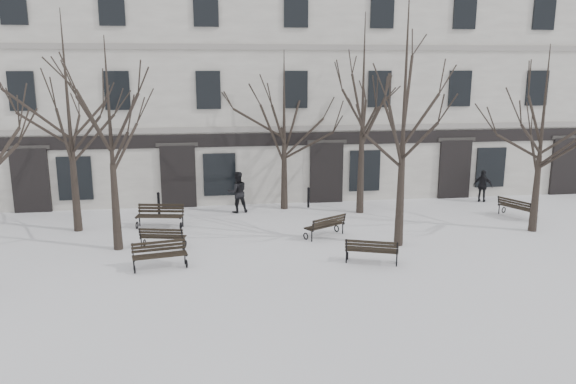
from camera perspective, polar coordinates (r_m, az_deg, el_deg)
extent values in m
plane|color=white|center=(19.26, -1.51, -6.91)|extent=(100.00, 100.00, 0.00)
cube|color=silver|center=(31.12, -4.38, 10.87)|extent=(40.00, 10.00, 11.00)
cube|color=gray|center=(26.24, -3.58, 6.40)|extent=(40.00, 0.12, 0.25)
cube|color=gray|center=(26.10, -3.69, 14.50)|extent=(40.00, 0.12, 0.25)
cube|color=black|center=(26.29, -3.56, 5.31)|extent=(40.00, 0.10, 0.60)
cube|color=black|center=(27.62, -24.66, 1.06)|extent=(1.60, 0.22, 2.90)
cube|color=#2D2B28|center=(27.35, -24.98, 4.12)|extent=(1.90, 0.08, 0.18)
cube|color=black|center=(27.13, -20.82, 1.31)|extent=(1.50, 0.14, 2.00)
cube|color=black|center=(26.49, -11.08, 1.54)|extent=(1.60, 0.22, 2.90)
cube|color=#2D2B28|center=(26.21, -11.22, 4.74)|extent=(1.90, 0.08, 0.18)
cube|color=black|center=(26.46, -6.97, 1.78)|extent=(1.50, 0.14, 2.00)
cube|color=black|center=(27.03, 3.91, 1.97)|extent=(1.60, 0.22, 2.90)
cube|color=#2D2B28|center=(26.75, 3.98, 5.11)|extent=(1.90, 0.08, 0.18)
cube|color=black|center=(27.48, 7.79, 2.16)|extent=(1.50, 0.14, 2.00)
cube|color=black|center=(29.07, 16.56, 2.23)|extent=(1.60, 0.22, 2.90)
cube|color=#2D2B28|center=(28.81, 16.78, 5.14)|extent=(1.90, 0.08, 0.18)
cube|color=black|center=(29.91, 19.87, 2.37)|extent=(1.50, 0.14, 2.00)
cube|color=black|center=(32.03, 26.38, 2.35)|extent=(1.60, 0.22, 2.90)
cube|color=#2D2B28|center=(31.79, 26.68, 5.00)|extent=(1.90, 0.08, 0.18)
cube|color=black|center=(27.19, -25.43, 9.24)|extent=(1.10, 0.14, 1.70)
cube|color=black|center=(27.29, -26.17, 16.78)|extent=(1.10, 0.14, 1.70)
cube|color=black|center=(26.30, -16.97, 9.83)|extent=(1.10, 0.14, 1.70)
cube|color=black|center=(26.40, -17.49, 17.64)|extent=(1.10, 0.14, 1.70)
cube|color=black|center=(26.00, -8.10, 10.22)|extent=(1.10, 0.14, 1.70)
cube|color=black|center=(26.11, -8.35, 18.14)|extent=(1.10, 0.14, 1.70)
cube|color=black|center=(26.32, 0.79, 10.37)|extent=(1.10, 0.14, 1.70)
cube|color=black|center=(26.42, 0.81, 18.20)|extent=(1.10, 0.14, 1.70)
cube|color=black|center=(27.22, 9.27, 10.29)|extent=(1.10, 0.14, 1.70)
cube|color=black|center=(27.32, 9.55, 17.85)|extent=(1.10, 0.14, 1.70)
cube|color=black|center=(28.66, 17.05, 10.02)|extent=(1.10, 0.14, 1.70)
cube|color=black|center=(28.76, 17.53, 17.19)|extent=(1.10, 0.14, 1.70)
cube|color=black|center=(30.56, 23.96, 9.62)|extent=(1.10, 0.14, 1.70)
cube|color=black|center=(30.65, 24.58, 16.34)|extent=(1.10, 0.14, 1.70)
cone|color=black|center=(20.84, -17.11, -1.46)|extent=(0.34, 0.34, 3.14)
cone|color=black|center=(20.72, 11.35, -0.24)|extent=(0.34, 0.34, 3.83)
cone|color=black|center=(24.24, 23.86, -0.16)|extent=(0.34, 0.34, 3.05)
cone|color=black|center=(23.69, -20.83, 0.50)|extent=(0.34, 0.34, 3.60)
cone|color=black|center=(25.71, -0.39, 1.56)|extent=(0.34, 0.34, 3.01)
cone|color=black|center=(25.14, 7.41, 1.94)|extent=(0.34, 0.34, 3.64)
torus|color=black|center=(18.67, -15.32, -7.58)|extent=(0.10, 0.29, 0.28)
cylinder|color=black|center=(18.97, -15.40, -7.00)|extent=(0.05, 0.05, 0.44)
cube|color=black|center=(18.74, -15.41, -6.54)|extent=(0.15, 0.53, 0.05)
torus|color=black|center=(18.81, -10.26, -7.17)|extent=(0.10, 0.29, 0.28)
cylinder|color=black|center=(19.11, -10.43, -6.60)|extent=(0.05, 0.05, 0.44)
cube|color=black|center=(18.88, -10.38, -6.14)|extent=(0.15, 0.53, 0.05)
cube|color=black|center=(18.58, -12.82, -6.49)|extent=(1.73, 0.41, 0.03)
cube|color=black|center=(18.71, -12.86, -6.36)|extent=(1.73, 0.41, 0.03)
cube|color=black|center=(18.84, -12.90, -6.23)|extent=(1.73, 0.41, 0.03)
cube|color=black|center=(18.97, -12.95, -6.10)|extent=(1.73, 0.41, 0.03)
cube|color=black|center=(18.96, -12.98, -5.71)|extent=(1.72, 0.35, 0.09)
cube|color=black|center=(18.95, -13.00, -5.35)|extent=(1.72, 0.35, 0.09)
cube|color=black|center=(18.93, -13.03, -5.00)|extent=(1.72, 0.35, 0.09)
cylinder|color=black|center=(18.92, -15.49, -5.74)|extent=(0.06, 0.14, 0.48)
cylinder|color=black|center=(19.05, -10.51, -5.35)|extent=(0.06, 0.14, 0.48)
torus|color=black|center=(20.88, -10.38, -5.19)|extent=(0.10, 0.26, 0.26)
cylinder|color=black|center=(20.56, -10.63, -5.26)|extent=(0.05, 0.05, 0.41)
cube|color=black|center=(20.65, -10.53, -4.59)|extent=(0.16, 0.49, 0.05)
torus|color=black|center=(21.33, -14.38, -5.00)|extent=(0.10, 0.26, 0.26)
cylinder|color=black|center=(21.01, -14.67, -5.07)|extent=(0.05, 0.05, 0.41)
cube|color=black|center=(21.10, -14.56, -4.41)|extent=(0.16, 0.49, 0.05)
cube|color=black|center=(21.04, -12.41, -4.30)|extent=(1.60, 0.44, 0.03)
cube|color=black|center=(20.92, -12.51, -4.40)|extent=(1.60, 0.44, 0.03)
cube|color=black|center=(20.81, -12.61, -4.50)|extent=(1.60, 0.44, 0.03)
cube|color=black|center=(20.69, -12.72, -4.60)|extent=(1.60, 0.44, 0.03)
cube|color=black|center=(20.63, -12.76, -4.32)|extent=(1.59, 0.39, 0.08)
cube|color=black|center=(20.58, -12.79, -4.04)|extent=(1.59, 0.39, 0.08)
cube|color=black|center=(20.53, -12.83, -3.77)|extent=(1.59, 0.39, 0.08)
cylinder|color=black|center=(20.38, -10.73, -4.30)|extent=(0.06, 0.13, 0.45)
cylinder|color=black|center=(20.84, -14.80, -4.12)|extent=(0.06, 0.13, 0.45)
torus|color=black|center=(19.28, 10.99, -6.71)|extent=(0.14, 0.28, 0.28)
cylinder|color=black|center=(18.92, 10.98, -6.82)|extent=(0.05, 0.05, 0.44)
cube|color=black|center=(19.01, 11.02, -6.02)|extent=(0.23, 0.52, 0.05)
torus|color=black|center=(19.36, 6.05, -6.45)|extent=(0.14, 0.28, 0.28)
cylinder|color=black|center=(19.00, 5.95, -6.56)|extent=(0.05, 0.05, 0.44)
cube|color=black|center=(19.10, 6.02, -5.77)|extent=(0.23, 0.52, 0.05)
cube|color=black|center=(19.23, 8.56, -5.64)|extent=(1.68, 0.68, 0.03)
cube|color=black|center=(19.11, 8.53, -5.77)|extent=(1.68, 0.68, 0.03)
cube|color=black|center=(18.98, 8.50, -5.90)|extent=(1.68, 0.68, 0.03)
cube|color=black|center=(18.85, 8.48, -6.03)|extent=(1.68, 0.68, 0.03)
cube|color=black|center=(18.77, 8.48, -5.70)|extent=(1.66, 0.63, 0.09)
cube|color=black|center=(18.71, 8.49, -5.38)|extent=(1.66, 0.63, 0.09)
cube|color=black|center=(18.66, 8.50, -5.06)|extent=(1.66, 0.63, 0.09)
cylinder|color=black|center=(18.71, 11.03, -5.70)|extent=(0.08, 0.14, 0.48)
cylinder|color=black|center=(18.80, 5.95, -5.44)|extent=(0.08, 0.14, 0.48)
torus|color=black|center=(23.59, -15.09, -3.29)|extent=(0.11, 0.31, 0.31)
cylinder|color=black|center=(23.92, -14.84, -2.83)|extent=(0.05, 0.05, 0.47)
cube|color=black|center=(23.68, -15.00, -2.40)|extent=(0.15, 0.58, 0.05)
torus|color=black|center=(23.13, -10.83, -3.39)|extent=(0.11, 0.31, 0.31)
cylinder|color=black|center=(23.47, -10.64, -2.92)|extent=(0.05, 0.05, 0.47)
cube|color=black|center=(23.23, -10.76, -2.48)|extent=(0.15, 0.58, 0.05)
cube|color=black|center=(23.22, -13.05, -2.54)|extent=(1.88, 0.42, 0.04)
cube|color=black|center=(23.35, -12.96, -2.45)|extent=(1.88, 0.42, 0.04)
cube|color=black|center=(23.49, -12.87, -2.35)|extent=(1.88, 0.42, 0.04)
cube|color=black|center=(23.63, -12.78, -2.26)|extent=(1.88, 0.42, 0.04)
cube|color=black|center=(23.63, -12.77, -1.91)|extent=(1.87, 0.37, 0.09)
cube|color=black|center=(23.62, -12.77, -1.60)|extent=(1.87, 0.37, 0.09)
cube|color=black|center=(23.62, -12.77, -1.29)|extent=(1.87, 0.37, 0.09)
cylinder|color=black|center=(23.88, -14.84, -1.74)|extent=(0.07, 0.16, 0.52)
cylinder|color=black|center=(23.43, -10.64, -1.81)|extent=(0.07, 0.16, 0.52)
torus|color=black|center=(22.47, 4.95, -3.72)|extent=(0.18, 0.26, 0.28)
cylinder|color=black|center=(22.21, 5.58, -3.71)|extent=(0.05, 0.05, 0.43)
cube|color=black|center=(22.27, 5.28, -3.08)|extent=(0.31, 0.48, 0.05)
torus|color=black|center=(21.41, 1.81, -4.51)|extent=(0.18, 0.26, 0.28)
cylinder|color=black|center=(21.14, 2.43, -4.51)|extent=(0.05, 0.05, 0.43)
cube|color=black|center=(21.20, 2.12, -3.85)|extent=(0.31, 0.48, 0.05)
cube|color=black|center=(21.87, 3.36, -3.29)|extent=(1.52, 0.96, 0.03)
cube|color=black|center=(21.77, 3.60, -3.37)|extent=(1.52, 0.96, 0.03)
cube|color=black|center=(21.68, 3.84, -3.44)|extent=(1.52, 0.96, 0.03)
cube|color=black|center=(21.59, 4.09, -3.52)|extent=(1.52, 0.96, 0.03)
cube|color=black|center=(21.53, 4.16, -3.22)|extent=(1.49, 0.92, 0.09)
cube|color=black|center=(21.48, 4.20, -2.94)|extent=(1.49, 0.92, 0.09)
cube|color=black|center=(21.44, 4.25, -2.65)|extent=(1.49, 0.92, 0.09)
cylinder|color=black|center=(22.05, 5.74, -2.74)|extent=(0.10, 0.14, 0.48)
cylinder|color=black|center=(20.97, 2.58, -3.50)|extent=(0.10, 0.14, 0.48)
torus|color=black|center=(26.18, 23.84, -2.41)|extent=(0.27, 0.15, 0.27)
cylinder|color=black|center=(25.89, 23.44, -2.36)|extent=(0.05, 0.05, 0.42)
cube|color=black|center=(25.98, 23.69, -1.85)|extent=(0.49, 0.25, 0.05)
torus|color=black|center=(27.06, 21.07, -1.71)|extent=(0.27, 0.15, 0.27)
cylinder|color=black|center=(26.77, 20.65, -1.65)|extent=(0.05, 0.05, 0.42)
cube|color=black|center=(26.86, 20.90, -1.16)|extent=(0.49, 0.25, 0.05)
cube|color=black|center=(26.57, 22.53, -1.40)|extent=(0.77, 1.57, 0.03)
cube|color=black|center=(26.47, 22.37, -1.44)|extent=(0.77, 1.57, 0.03)
cube|color=black|center=(26.36, 22.20, -1.48)|extent=(0.77, 1.57, 0.03)
cube|color=black|center=(26.26, 22.04, -1.52)|extent=(0.77, 1.57, 0.03)
cube|color=black|center=(26.20, 22.01, -1.27)|extent=(0.72, 1.55, 0.08)
cube|color=black|center=(26.16, 22.00, -1.04)|extent=(0.72, 1.55, 0.08)
cube|color=black|center=(26.12, 22.00, -0.81)|extent=(0.72, 1.55, 0.08)
cylinder|color=black|center=(25.74, 23.42, -1.53)|extent=(0.14, 0.09, 0.47)
cylinder|color=black|center=(26.63, 20.62, -0.84)|extent=(0.14, 0.09, 0.47)
cylinder|color=black|center=(25.31, -13.00, -1.29)|extent=(0.12, 0.12, 0.98)
sphere|color=black|center=(25.19, -13.05, -0.17)|extent=(0.14, 0.14, 0.14)
cylinder|color=black|center=(26.13, 2.08, -0.64)|extent=(0.11, 0.11, 0.89)
sphere|color=black|center=(26.03, 2.09, 0.36)|extent=(0.12, 0.12, 0.12)
imported|color=black|center=(25.47, -5.11, -2.06)|extent=(1.02, 0.86, 1.87)
imported|color=black|center=(28.91, 19.07, -0.94)|extent=(0.97, 0.84, 1.56)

